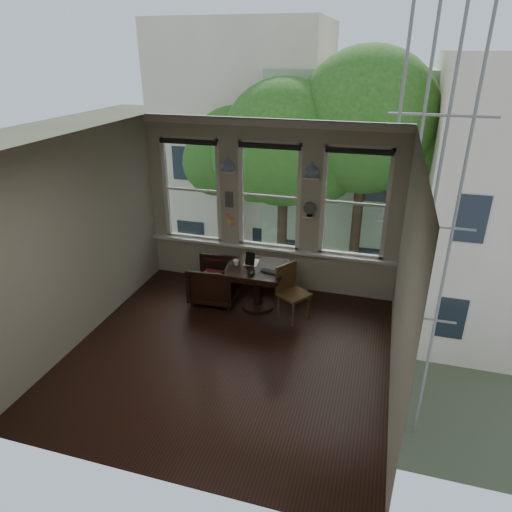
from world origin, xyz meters
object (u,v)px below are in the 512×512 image
(mug, at_px, (236,263))
(armchair_left, at_px, (215,281))
(side_chair_right, at_px, (294,294))
(laptop, at_px, (268,273))
(table, at_px, (258,287))

(mug, bearing_deg, armchair_left, 173.63)
(side_chair_right, bearing_deg, armchair_left, 114.93)
(armchair_left, relative_size, laptop, 2.73)
(armchair_left, distance_m, mug, 0.60)
(side_chair_right, bearing_deg, table, 106.35)
(table, bearing_deg, armchair_left, 178.32)
(side_chair_right, height_order, laptop, side_chair_right)
(table, height_order, side_chair_right, side_chair_right)
(armchair_left, xyz_separation_m, laptop, (1.01, -0.19, 0.40))
(armchair_left, height_order, side_chair_right, side_chair_right)
(table, height_order, laptop, laptop)
(laptop, distance_m, mug, 0.61)
(side_chair_right, xyz_separation_m, mug, (-1.03, 0.19, 0.34))
(side_chair_right, relative_size, laptop, 3.14)
(table, xyz_separation_m, laptop, (0.22, -0.17, 0.39))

